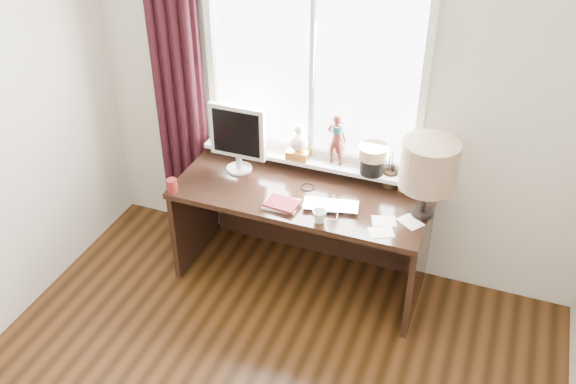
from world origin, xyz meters
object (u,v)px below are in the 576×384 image
at_px(laptop, 331,206).
at_px(table_lamp, 429,166).
at_px(monitor, 238,135).
at_px(desk, 306,214).
at_px(mug, 319,216).
at_px(red_cup, 172,186).

distance_m(laptop, table_lamp, 0.67).
bearing_deg(monitor, desk, -1.43).
bearing_deg(mug, red_cup, -178.51).
bearing_deg(monitor, mug, -28.05).
xyz_separation_m(red_cup, table_lamp, (1.60, 0.33, 0.32)).
relative_size(mug, table_lamp, 0.17).
bearing_deg(laptop, monitor, 152.67).
height_order(laptop, desk, laptop).
height_order(mug, red_cup, red_cup).
distance_m(mug, monitor, 0.85).
distance_m(red_cup, desk, 0.94).
bearing_deg(desk, monitor, 178.57).
bearing_deg(laptop, red_cup, 179.34).
bearing_deg(table_lamp, monitor, 176.43).
distance_m(mug, red_cup, 1.02).
bearing_deg(red_cup, table_lamp, 11.59).
xyz_separation_m(mug, red_cup, (-1.02, -0.03, 0.00)).
xyz_separation_m(mug, desk, (-0.22, 0.37, -0.29)).
height_order(desk, monitor, monitor).
relative_size(laptop, mug, 3.96).
xyz_separation_m(red_cup, monitor, (0.30, 0.41, 0.23)).
height_order(laptop, red_cup, red_cup).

